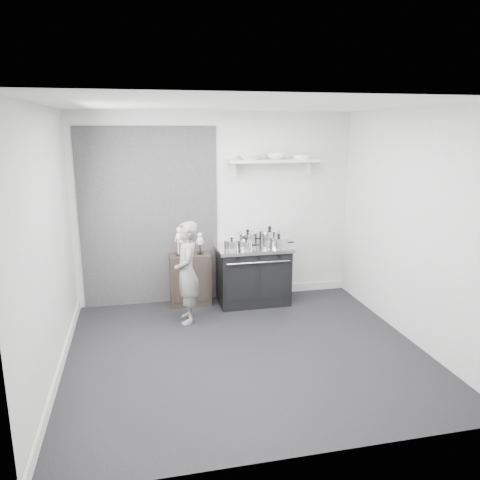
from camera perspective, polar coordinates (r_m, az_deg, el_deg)
name	(u,v)px	position (r m, az deg, el deg)	size (l,w,h in m)	color
ground	(245,351)	(5.47, 0.61, -13.40)	(4.00, 4.00, 0.00)	black
room_shell	(234,207)	(5.07, -0.71, 4.00)	(4.02, 3.62, 2.71)	beige
wall_shelf	(273,162)	(6.72, 4.08, 9.51)	(1.30, 0.26, 0.24)	silver
stove	(253,274)	(6.74, 1.60, -4.20)	(1.05, 0.65, 0.84)	black
side_cabinet	(190,279)	(6.73, -6.09, -4.79)	(0.57, 0.33, 0.74)	black
child	(187,272)	(6.06, -6.48, -3.96)	(0.49, 0.32, 1.33)	slate
pot_front_left	(232,244)	(6.46, -1.01, -0.54)	(0.30, 0.22, 0.17)	silver
pot_back_left	(248,238)	(6.70, 0.94, 0.19)	(0.36, 0.27, 0.22)	silver
pot_back_right	(270,237)	(6.75, 3.62, 0.39)	(0.40, 0.32, 0.27)	silver
pot_front_right	(279,242)	(6.56, 4.73, -0.28)	(0.36, 0.27, 0.20)	silver
pot_front_center	(246,245)	(6.45, 0.75, -0.60)	(0.28, 0.19, 0.16)	silver
skeleton_full	(180,239)	(6.56, -7.35, 0.16)	(0.13, 0.09, 0.47)	silver
skeleton_torso	(200,242)	(6.60, -4.91, -0.22)	(0.10, 0.06, 0.35)	silver
bowl_large	(250,157)	(6.62, 1.21, 10.09)	(0.32, 0.32, 0.08)	white
bowl_small	(276,156)	(6.72, 4.41, 10.13)	(0.27, 0.27, 0.08)	white
plate_stack	(302,157)	(6.84, 7.52, 10.02)	(0.25, 0.25, 0.06)	white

